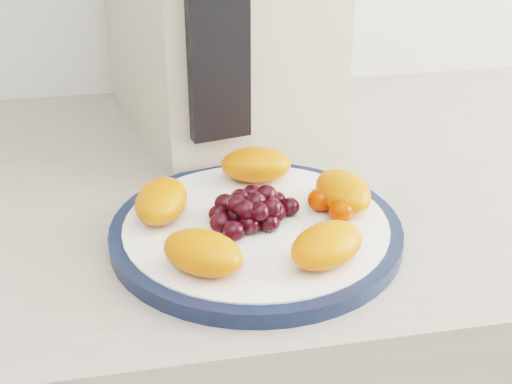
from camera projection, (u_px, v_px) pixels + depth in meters
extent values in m
cylinder|color=#121C36|center=(256.00, 231.00, 0.68)|extent=(0.28, 0.28, 0.01)
cylinder|color=white|center=(256.00, 231.00, 0.68)|extent=(0.25, 0.25, 0.02)
cube|color=black|center=(217.00, 7.00, 0.70)|extent=(0.07, 0.03, 0.28)
ellipsoid|color=#ED4F0E|center=(343.00, 191.00, 0.69)|extent=(0.06, 0.08, 0.04)
ellipsoid|color=#ED4F0E|center=(256.00, 165.00, 0.74)|extent=(0.08, 0.06, 0.04)
ellipsoid|color=#ED4F0E|center=(161.00, 201.00, 0.67)|extent=(0.07, 0.08, 0.04)
ellipsoid|color=#ED4F0E|center=(203.00, 252.00, 0.59)|extent=(0.09, 0.08, 0.04)
ellipsoid|color=#ED4F0E|center=(327.00, 245.00, 0.60)|extent=(0.09, 0.08, 0.04)
ellipsoid|color=black|center=(256.00, 214.00, 0.67)|extent=(0.02, 0.02, 0.02)
ellipsoid|color=black|center=(275.00, 212.00, 0.67)|extent=(0.02, 0.02, 0.02)
ellipsoid|color=black|center=(262.00, 206.00, 0.68)|extent=(0.02, 0.02, 0.02)
ellipsoid|color=black|center=(243.00, 208.00, 0.68)|extent=(0.02, 0.02, 0.02)
ellipsoid|color=black|center=(237.00, 217.00, 0.67)|extent=(0.02, 0.02, 0.02)
ellipsoid|color=black|center=(249.00, 224.00, 0.65)|extent=(0.02, 0.02, 0.02)
ellipsoid|color=black|center=(269.00, 222.00, 0.66)|extent=(0.02, 0.02, 0.02)
ellipsoid|color=black|center=(290.00, 207.00, 0.68)|extent=(0.02, 0.02, 0.02)
ellipsoid|color=black|center=(277.00, 200.00, 0.69)|extent=(0.02, 0.02, 0.02)
ellipsoid|color=black|center=(259.00, 197.00, 0.70)|extent=(0.02, 0.02, 0.02)
ellipsoid|color=black|center=(240.00, 198.00, 0.70)|extent=(0.02, 0.02, 0.02)
ellipsoid|color=black|center=(225.00, 204.00, 0.69)|extent=(0.02, 0.02, 0.02)
ellipsoid|color=black|center=(218.00, 214.00, 0.67)|extent=(0.02, 0.02, 0.02)
ellipsoid|color=black|center=(221.00, 223.00, 0.65)|extent=(0.02, 0.02, 0.02)
ellipsoid|color=black|center=(234.00, 231.00, 0.64)|extent=(0.02, 0.02, 0.02)
ellipsoid|color=black|center=(256.00, 202.00, 0.66)|extent=(0.02, 0.02, 0.02)
ellipsoid|color=black|center=(266.00, 195.00, 0.67)|extent=(0.02, 0.02, 0.02)
ellipsoid|color=black|center=(252.00, 194.00, 0.68)|extent=(0.02, 0.02, 0.02)
ellipsoid|color=black|center=(241.00, 198.00, 0.67)|extent=(0.02, 0.02, 0.02)
ellipsoid|color=black|center=(237.00, 204.00, 0.66)|extent=(0.02, 0.02, 0.02)
ellipsoid|color=black|center=(245.00, 210.00, 0.65)|extent=(0.02, 0.02, 0.02)
ellipsoid|color=black|center=(260.00, 212.00, 0.65)|extent=(0.02, 0.02, 0.02)
ellipsoid|color=black|center=(272.00, 208.00, 0.65)|extent=(0.02, 0.02, 0.02)
ellipsoid|color=#F02A04|center=(322.00, 199.00, 0.69)|extent=(0.03, 0.03, 0.02)
ellipsoid|color=#F02A04|center=(348.00, 194.00, 0.70)|extent=(0.04, 0.04, 0.02)
ellipsoid|color=#F02A04|center=(342.00, 210.00, 0.67)|extent=(0.04, 0.04, 0.02)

